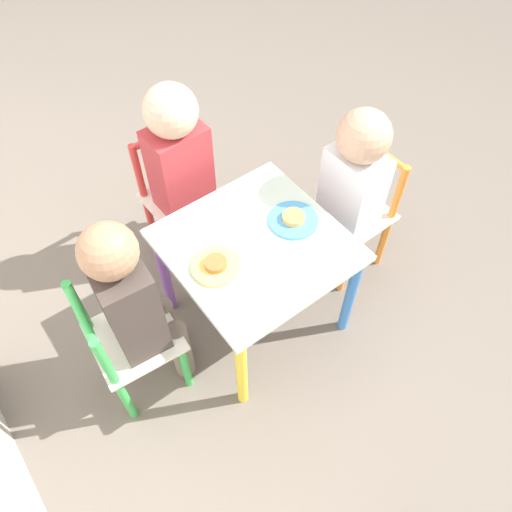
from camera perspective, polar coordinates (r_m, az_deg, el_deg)
ground_plane at (r=1.94m, az=0.00°, el=-6.79°), size 6.00×6.00×0.00m
kids_table at (r=1.62m, az=0.00°, el=-0.13°), size 0.53×0.53×0.45m
chair_green at (r=1.64m, az=-14.35°, el=-9.61°), size 0.28×0.28×0.53m
chair_orange at (r=1.93m, az=11.15°, el=4.76°), size 0.26×0.26×0.53m
chair_red at (r=1.97m, az=-8.70°, el=6.48°), size 0.27×0.27×0.53m
child_back at (r=1.47m, az=-13.79°, el=-4.96°), size 0.21×0.22×0.78m
child_front at (r=1.76m, az=10.77°, el=8.17°), size 0.20×0.22×0.74m
child_right at (r=1.78m, az=-8.52°, el=10.32°), size 0.23×0.20×0.79m
plate_back at (r=1.51m, az=-4.61°, el=-1.05°), size 0.15×0.15×0.03m
plate_front at (r=1.62m, az=4.30°, el=4.21°), size 0.16×0.16×0.03m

